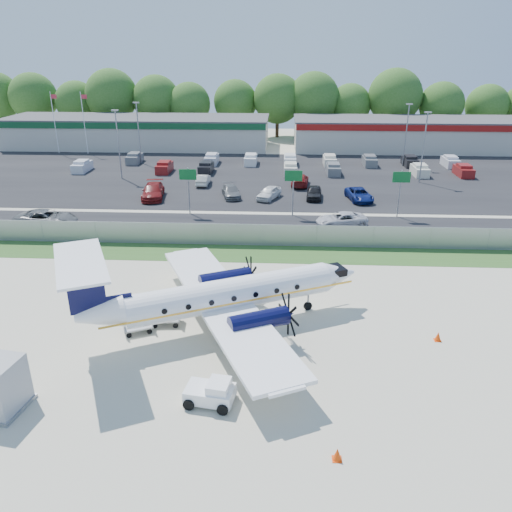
{
  "coord_description": "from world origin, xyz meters",
  "views": [
    {
      "loc": [
        1.76,
        -27.82,
        16.43
      ],
      "look_at": [
        0.0,
        6.0,
        2.3
      ],
      "focal_mm": 35.0,
      "sensor_mm": 36.0,
      "label": 1
    }
  ],
  "objects_px": {
    "aircraft": "(225,295)",
    "baggage_cart_far": "(166,318)",
    "pushback_tug": "(212,392)",
    "baggage_cart_near": "(138,326)"
  },
  "relations": [
    {
      "from": "pushback_tug",
      "to": "baggage_cart_near",
      "type": "xyz_separation_m",
      "value": [
        -5.53,
        6.47,
        -0.19
      ]
    },
    {
      "from": "aircraft",
      "to": "baggage_cart_near",
      "type": "relative_size",
      "value": 9.12
    },
    {
      "from": "baggage_cart_far",
      "to": "pushback_tug",
      "type": "bearing_deg",
      "value": -62.08
    },
    {
      "from": "aircraft",
      "to": "pushback_tug",
      "type": "relative_size",
      "value": 7.23
    },
    {
      "from": "baggage_cart_near",
      "to": "baggage_cart_far",
      "type": "relative_size",
      "value": 1.05
    },
    {
      "from": "pushback_tug",
      "to": "baggage_cart_near",
      "type": "relative_size",
      "value": 1.26
    },
    {
      "from": "pushback_tug",
      "to": "baggage_cart_far",
      "type": "bearing_deg",
      "value": 117.92
    },
    {
      "from": "aircraft",
      "to": "baggage_cart_far",
      "type": "height_order",
      "value": "aircraft"
    },
    {
      "from": "aircraft",
      "to": "baggage_cart_far",
      "type": "relative_size",
      "value": 9.56
    },
    {
      "from": "baggage_cart_near",
      "to": "aircraft",
      "type": "bearing_deg",
      "value": 9.91
    }
  ]
}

